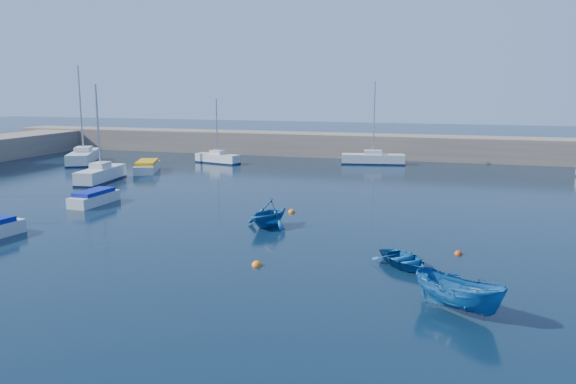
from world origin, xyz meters
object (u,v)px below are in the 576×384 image
(sailboat_3, at_px, (101,174))
(sailboat_4, at_px, (84,156))
(dinghy_center, at_px, (404,260))
(dinghy_right, at_px, (459,294))
(dinghy_left, at_px, (269,213))
(motorboat_1, at_px, (94,198))
(sailboat_5, at_px, (217,158))
(sailboat_6, at_px, (373,159))
(motorboat_2, at_px, (147,166))

(sailboat_3, xyz_separation_m, sailboat_4, (-9.08, 10.03, 0.02))
(sailboat_3, xyz_separation_m, dinghy_center, (26.92, -16.02, -0.34))
(sailboat_4, bearing_deg, dinghy_right, -64.07)
(sailboat_4, bearing_deg, sailboat_3, -73.13)
(dinghy_right, bearing_deg, sailboat_3, 86.80)
(dinghy_left, bearing_deg, motorboat_1, -169.03)
(motorboat_1, bearing_deg, dinghy_right, -25.71)
(sailboat_3, xyz_separation_m, sailboat_5, (4.75, 13.80, -0.11))
(sailboat_5, bearing_deg, sailboat_4, 120.52)
(sailboat_3, height_order, sailboat_4, sailboat_4)
(sailboat_5, relative_size, sailboat_6, 0.79)
(sailboat_6, height_order, motorboat_1, sailboat_6)
(motorboat_1, distance_m, dinghy_left, 13.82)
(sailboat_6, distance_m, motorboat_2, 23.05)
(sailboat_4, bearing_deg, dinghy_left, -62.15)
(dinghy_left, relative_size, dinghy_right, 0.86)
(dinghy_left, height_order, dinghy_right, dinghy_left)
(motorboat_1, height_order, dinghy_right, dinghy_right)
(sailboat_4, distance_m, motorboat_1, 23.19)
(sailboat_3, distance_m, dinghy_center, 31.33)
(sailboat_5, relative_size, motorboat_2, 1.24)
(sailboat_5, height_order, dinghy_right, sailboat_5)
(sailboat_4, height_order, dinghy_left, sailboat_4)
(sailboat_4, distance_m, sailboat_5, 14.33)
(dinghy_center, bearing_deg, sailboat_3, 112.26)
(sailboat_5, relative_size, dinghy_center, 2.22)
(sailboat_4, bearing_deg, sailboat_6, -10.59)
(motorboat_2, distance_m, dinghy_center, 34.37)
(sailboat_5, distance_m, motorboat_2, 8.53)
(motorboat_1, distance_m, motorboat_2, 15.18)
(sailboat_5, height_order, dinghy_center, sailboat_5)
(sailboat_3, bearing_deg, sailboat_5, 64.02)
(dinghy_right, bearing_deg, sailboat_6, 44.72)
(sailboat_5, distance_m, dinghy_right, 42.42)
(motorboat_1, relative_size, dinghy_right, 1.13)
(sailboat_4, relative_size, sailboat_6, 1.20)
(sailboat_6, bearing_deg, sailboat_4, 95.38)
(motorboat_2, bearing_deg, sailboat_6, 8.16)
(sailboat_6, bearing_deg, dinghy_right, -176.79)
(sailboat_5, height_order, dinghy_left, sailboat_5)
(sailboat_4, relative_size, motorboat_1, 2.51)
(sailboat_6, relative_size, dinghy_center, 2.80)
(sailboat_6, xyz_separation_m, dinghy_left, (-1.93, -28.68, 0.24))
(sailboat_4, bearing_deg, sailboat_5, -10.00)
(sailboat_6, relative_size, motorboat_1, 2.09)
(motorboat_1, xyz_separation_m, dinghy_right, (24.09, -12.54, 0.23))
(sailboat_4, distance_m, dinghy_left, 34.79)
(dinghy_right, bearing_deg, sailboat_4, 83.40)
(sailboat_3, relative_size, motorboat_1, 2.01)
(dinghy_right, bearing_deg, sailboat_5, 67.53)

